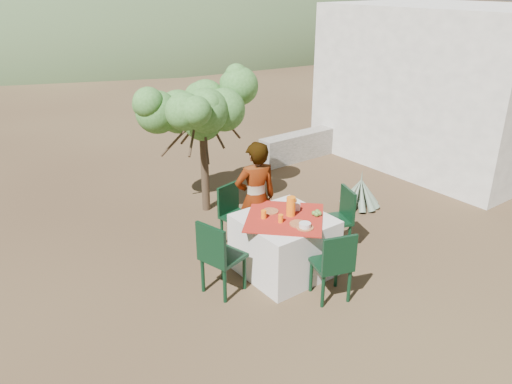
# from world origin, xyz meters

# --- Properties ---
(ground) EXTENTS (160.00, 160.00, 0.00)m
(ground) POSITION_xyz_m (0.00, 0.00, 0.00)
(ground) COLOR #342218
(ground) RESTS_ON ground
(table) EXTENTS (1.30, 1.30, 0.76)m
(table) POSITION_xyz_m (0.22, 0.28, 0.38)
(table) COLOR silver
(table) RESTS_ON ground
(chair_far) EXTENTS (0.47, 0.47, 0.86)m
(chair_far) POSITION_xyz_m (0.14, 1.28, 0.48)
(chair_far) COLOR black
(chair_far) RESTS_ON ground
(chair_near) EXTENTS (0.52, 0.52, 0.88)m
(chair_near) POSITION_xyz_m (0.27, -0.54, 0.49)
(chair_near) COLOR black
(chair_near) RESTS_ON ground
(chair_left) EXTENTS (0.53, 0.53, 0.94)m
(chair_left) POSITION_xyz_m (-0.70, 0.36, 0.52)
(chair_left) COLOR black
(chair_left) RESTS_ON ground
(chair_right) EXTENTS (0.52, 0.52, 0.87)m
(chair_right) POSITION_xyz_m (1.20, 0.29, 0.49)
(chair_right) COLOR black
(chair_right) RESTS_ON ground
(person) EXTENTS (0.65, 0.51, 1.57)m
(person) POSITION_xyz_m (0.24, 0.90, 0.78)
(person) COLOR #8C6651
(person) RESTS_ON ground
(shrub_tree) EXTENTS (1.66, 1.63, 1.96)m
(shrub_tree) POSITION_xyz_m (0.46, 2.51, 1.55)
(shrub_tree) COLOR #402E20
(shrub_tree) RESTS_ON ground
(agave) EXTENTS (0.65, 0.67, 0.70)m
(agave) POSITION_xyz_m (2.46, 1.04, 0.24)
(agave) COLOR slate
(agave) RESTS_ON ground
(guesthouse) EXTENTS (3.20, 4.20, 3.00)m
(guesthouse) POSITION_xyz_m (5.60, 1.80, 1.50)
(guesthouse) COLOR white
(guesthouse) RESTS_ON ground
(stone_wall) EXTENTS (2.60, 0.35, 0.55)m
(stone_wall) POSITION_xyz_m (3.60, 3.40, 0.28)
(stone_wall) COLOR gray
(stone_wall) RESTS_ON ground
(hill_near_right) EXTENTS (48.00, 48.00, 20.00)m
(hill_near_right) POSITION_xyz_m (12.00, 36.00, 0.00)
(hill_near_right) COLOR #3F5A33
(hill_near_right) RESTS_ON ground
(hill_far_right) EXTENTS (36.00, 36.00, 14.00)m
(hill_far_right) POSITION_xyz_m (28.00, 46.00, 0.00)
(hill_far_right) COLOR slate
(hill_far_right) RESTS_ON ground
(plate_far) EXTENTS (0.20, 0.20, 0.01)m
(plate_far) POSITION_xyz_m (0.17, 0.51, 0.77)
(plate_far) COLOR brown
(plate_far) RESTS_ON table
(plate_near) EXTENTS (0.21, 0.21, 0.01)m
(plate_near) POSITION_xyz_m (0.22, 0.04, 0.77)
(plate_near) COLOR brown
(plate_near) RESTS_ON table
(glass_far) EXTENTS (0.07, 0.07, 0.11)m
(glass_far) POSITION_xyz_m (-0.00, 0.42, 0.81)
(glass_far) COLOR orange
(glass_far) RESTS_ON table
(glass_near) EXTENTS (0.06, 0.06, 0.10)m
(glass_near) POSITION_xyz_m (0.09, 0.21, 0.81)
(glass_near) COLOR orange
(glass_near) RESTS_ON table
(juice_pitcher) EXTENTS (0.11, 0.11, 0.25)m
(juice_pitcher) POSITION_xyz_m (0.31, 0.28, 0.89)
(juice_pitcher) COLOR orange
(juice_pitcher) RESTS_ON table
(bowl_plate) EXTENTS (0.21, 0.21, 0.01)m
(bowl_plate) POSITION_xyz_m (0.23, -0.07, 0.77)
(bowl_plate) COLOR brown
(bowl_plate) RESTS_ON table
(white_bowl) EXTENTS (0.14, 0.14, 0.05)m
(white_bowl) POSITION_xyz_m (0.23, -0.07, 0.80)
(white_bowl) COLOR silver
(white_bowl) RESTS_ON bowl_plate
(jar_left) EXTENTS (0.06, 0.06, 0.10)m
(jar_left) POSITION_xyz_m (0.46, 0.45, 0.81)
(jar_left) COLOR #C48022
(jar_left) RESTS_ON table
(jar_right) EXTENTS (0.07, 0.07, 0.10)m
(jar_right) POSITION_xyz_m (0.52, 0.45, 0.81)
(jar_right) COLOR #C48022
(jar_right) RESTS_ON table
(napkin_holder) EXTENTS (0.09, 0.07, 0.10)m
(napkin_holder) POSITION_xyz_m (0.46, 0.35, 0.81)
(napkin_holder) COLOR silver
(napkin_holder) RESTS_ON table
(fruit_cluster) EXTENTS (0.12, 0.11, 0.06)m
(fruit_cluster) POSITION_xyz_m (0.57, 0.09, 0.79)
(fruit_cluster) COLOR #54802E
(fruit_cluster) RESTS_ON table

